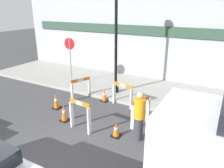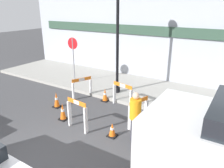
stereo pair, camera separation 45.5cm
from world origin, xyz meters
name	(u,v)px [view 1 (the left image)]	position (x,y,z in m)	size (l,w,h in m)	color
ground_plane	(46,166)	(0.00, 0.00, 0.00)	(60.00, 60.00, 0.00)	#424244
sidewalk_slab	(138,89)	(0.00, 6.34, 0.07)	(18.00, 3.68, 0.14)	#9E9B93
storefront_facade	(154,32)	(0.00, 8.25, 2.75)	(18.00, 0.22, 5.50)	#A3A8B2
streetlamp_post	(116,22)	(-0.72, 5.31, 3.42)	(0.44, 0.44, 5.09)	black
stop_sign	(70,53)	(-3.43, 5.36, 1.74)	(0.60, 0.06, 2.39)	gray
barricade_0	(81,87)	(-1.90, 4.14, 0.54)	(0.51, 0.93, 0.98)	white
barricade_1	(80,115)	(-0.26, 1.91, 0.60)	(0.88, 0.23, 1.10)	white
barricade_2	(141,111)	(1.41, 3.22, 0.57)	(0.40, 0.87, 1.05)	white
barricade_3	(123,94)	(0.13, 4.35, 0.57)	(0.99, 0.32, 1.02)	white
traffic_cone_0	(116,130)	(0.98, 2.17, 0.23)	(0.30, 0.30, 0.48)	black
traffic_cone_1	(104,95)	(-0.80, 4.40, 0.29)	(0.30, 0.30, 0.61)	black
traffic_cone_2	(64,113)	(-1.19, 2.14, 0.32)	(0.30, 0.30, 0.67)	black
traffic_cone_3	(56,101)	(-2.18, 2.79, 0.33)	(0.30, 0.30, 0.68)	black
person_worker	(139,115)	(1.69, 2.37, 0.87)	(0.49, 0.49, 1.64)	#33333D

